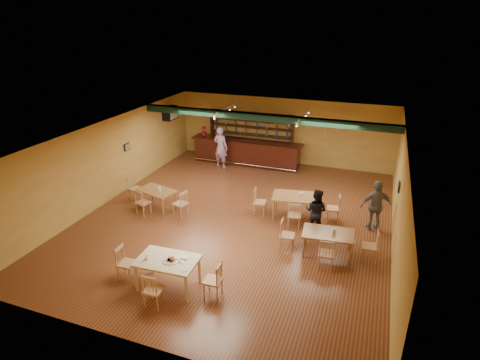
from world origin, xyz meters
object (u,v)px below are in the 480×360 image
at_px(dining_table_c, 157,199).
at_px(dining_table_d, 327,243).
at_px(dining_table_b, 296,207).
at_px(patron_bar, 221,147).
at_px(patron_right_a, 316,211).
at_px(bar_counter, 246,152).
at_px(near_table, 168,273).

distance_m(dining_table_c, dining_table_d, 6.29).
bearing_deg(dining_table_d, dining_table_b, 119.86).
xyz_separation_m(patron_bar, patron_right_a, (5.07, -4.40, -0.20)).
relative_size(bar_counter, patron_bar, 2.75).
relative_size(dining_table_d, patron_bar, 0.76).
height_order(near_table, patron_bar, patron_bar).
xyz_separation_m(bar_counter, dining_table_d, (4.69, -6.36, -0.21)).
distance_m(dining_table_b, dining_table_d, 2.37).
xyz_separation_m(dining_table_b, dining_table_c, (-4.86, -0.97, -0.06)).
xyz_separation_m(bar_counter, dining_table_c, (-1.53, -5.39, -0.23)).
bearing_deg(bar_counter, dining_table_d, -53.63).
relative_size(dining_table_b, dining_table_d, 1.11).
height_order(dining_table_d, near_table, near_table).
bearing_deg(patron_bar, dining_table_c, 92.86).
bearing_deg(near_table, dining_table_c, 121.76).
xyz_separation_m(bar_counter, patron_bar, (-0.94, -0.83, 0.38)).
distance_m(bar_counter, patron_right_a, 6.66).
height_order(near_table, patron_right_a, patron_right_a).
distance_m(bar_counter, patron_bar, 1.31).
height_order(bar_counter, patron_right_a, patron_right_a).
distance_m(bar_counter, dining_table_c, 5.61).
distance_m(bar_counter, dining_table_d, 7.91).
bearing_deg(dining_table_b, dining_table_d, -63.69).
bearing_deg(patron_bar, patron_right_a, 149.23).
bearing_deg(patron_right_a, dining_table_d, 128.92).
xyz_separation_m(dining_table_d, patron_bar, (-5.63, 5.54, 0.59)).
xyz_separation_m(dining_table_b, dining_table_d, (1.36, -1.94, -0.04)).
distance_m(dining_table_c, patron_right_a, 5.68).
distance_m(near_table, patron_right_a, 5.03).
relative_size(dining_table_d, patron_right_a, 0.96).
bearing_deg(dining_table_b, patron_right_a, -53.67).
height_order(dining_table_c, patron_bar, patron_bar).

